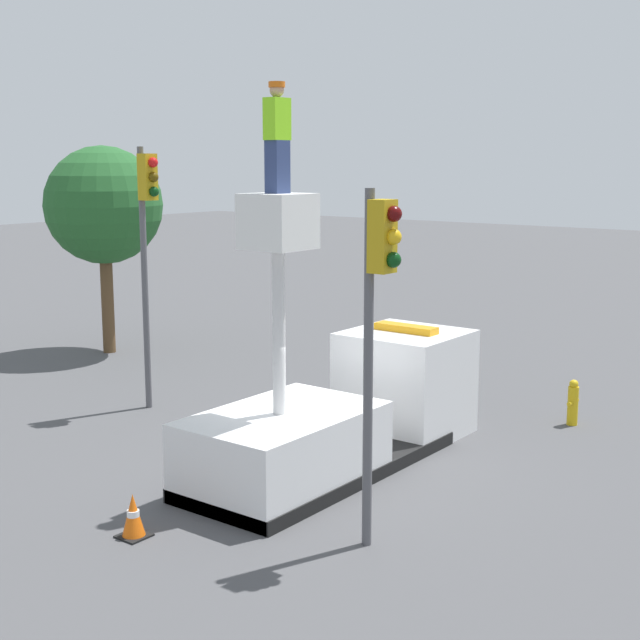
{
  "coord_description": "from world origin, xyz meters",
  "views": [
    {
      "loc": [
        -12.25,
        -9.3,
        5.54
      ],
      "look_at": [
        -1.64,
        -1.21,
        3.14
      ],
      "focal_mm": 50.0,
      "sensor_mm": 36.0,
      "label": 1
    }
  ],
  "objects_px": {
    "bucket_truck": "(344,413)",
    "traffic_light_pole": "(377,298)",
    "worker": "(277,138)",
    "traffic_cone_rear": "(133,517)",
    "fire_hydrant": "(573,403)",
    "tree_left_bg": "(104,206)",
    "traffic_light_across": "(147,227)"
  },
  "relations": [
    {
      "from": "traffic_light_pole",
      "to": "fire_hydrant",
      "type": "relative_size",
      "value": 5.25
    },
    {
      "from": "traffic_light_pole",
      "to": "fire_hydrant",
      "type": "height_order",
      "value": "traffic_light_pole"
    },
    {
      "from": "fire_hydrant",
      "to": "traffic_cone_rear",
      "type": "relative_size",
      "value": 1.46
    },
    {
      "from": "tree_left_bg",
      "to": "worker",
      "type": "bearing_deg",
      "value": -116.31
    },
    {
      "from": "traffic_cone_rear",
      "to": "bucket_truck",
      "type": "bearing_deg",
      "value": -6.02
    },
    {
      "from": "worker",
      "to": "traffic_light_across",
      "type": "height_order",
      "value": "worker"
    },
    {
      "from": "traffic_light_pole",
      "to": "worker",
      "type": "bearing_deg",
      "value": 70.19
    },
    {
      "from": "bucket_truck",
      "to": "fire_hydrant",
      "type": "xyz_separation_m",
      "value": [
        4.81,
        -2.51,
        -0.44
      ]
    },
    {
      "from": "bucket_truck",
      "to": "traffic_cone_rear",
      "type": "relative_size",
      "value": 10.02
    },
    {
      "from": "worker",
      "to": "traffic_cone_rear",
      "type": "xyz_separation_m",
      "value": [
        -2.82,
        0.49,
        -5.57
      ]
    },
    {
      "from": "traffic_light_across",
      "to": "traffic_light_pole",
      "type": "bearing_deg",
      "value": -110.75
    },
    {
      "from": "traffic_cone_rear",
      "to": "traffic_light_pole",
      "type": "bearing_deg",
      "value": -58.17
    },
    {
      "from": "traffic_light_pole",
      "to": "fire_hydrant",
      "type": "xyz_separation_m",
      "value": [
        7.59,
        0.05,
        -3.18
      ]
    },
    {
      "from": "traffic_light_across",
      "to": "traffic_cone_rear",
      "type": "xyz_separation_m",
      "value": [
        -4.96,
        -5.05,
        -3.79
      ]
    },
    {
      "from": "worker",
      "to": "traffic_cone_rear",
      "type": "relative_size",
      "value": 2.6
    },
    {
      "from": "traffic_light_across",
      "to": "traffic_cone_rear",
      "type": "bearing_deg",
      "value": -134.5
    },
    {
      "from": "fire_hydrant",
      "to": "traffic_cone_rear",
      "type": "bearing_deg",
      "value": 162.43
    },
    {
      "from": "bucket_truck",
      "to": "fire_hydrant",
      "type": "relative_size",
      "value": 6.84
    },
    {
      "from": "fire_hydrant",
      "to": "tree_left_bg",
      "type": "distance_m",
      "value": 14.15
    },
    {
      "from": "traffic_light_pole",
      "to": "tree_left_bg",
      "type": "xyz_separation_m",
      "value": [
        6.4,
        13.64,
        0.59
      ]
    },
    {
      "from": "bucket_truck",
      "to": "traffic_light_pole",
      "type": "relative_size",
      "value": 1.3
    },
    {
      "from": "fire_hydrant",
      "to": "traffic_cone_rear",
      "type": "xyz_separation_m",
      "value": [
        -9.49,
        3.0,
        -0.17
      ]
    },
    {
      "from": "traffic_light_pole",
      "to": "traffic_cone_rear",
      "type": "height_order",
      "value": "traffic_light_pole"
    },
    {
      "from": "worker",
      "to": "traffic_light_pole",
      "type": "relative_size",
      "value": 0.34
    },
    {
      "from": "worker",
      "to": "traffic_light_across",
      "type": "bearing_deg",
      "value": 68.82
    },
    {
      "from": "bucket_truck",
      "to": "fire_hydrant",
      "type": "distance_m",
      "value": 5.44
    },
    {
      "from": "worker",
      "to": "bucket_truck",
      "type": "bearing_deg",
      "value": 0.0
    },
    {
      "from": "bucket_truck",
      "to": "traffic_light_pole",
      "type": "bearing_deg",
      "value": -137.41
    },
    {
      "from": "traffic_light_across",
      "to": "tree_left_bg",
      "type": "relative_size",
      "value": 0.98
    },
    {
      "from": "fire_hydrant",
      "to": "traffic_cone_rear",
      "type": "height_order",
      "value": "fire_hydrant"
    },
    {
      "from": "bucket_truck",
      "to": "traffic_light_across",
      "type": "relative_size",
      "value": 1.15
    },
    {
      "from": "bucket_truck",
      "to": "traffic_light_pole",
      "type": "xyz_separation_m",
      "value": [
        -2.78,
        -2.56,
        2.74
      ]
    }
  ]
}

